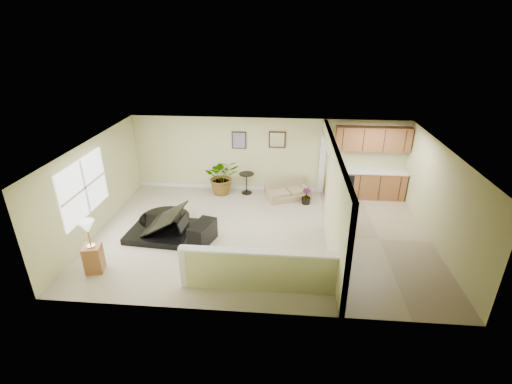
# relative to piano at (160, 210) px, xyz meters

# --- Properties ---
(floor) EXTENTS (9.00, 9.00, 0.00)m
(floor) POSITION_rel_piano_xyz_m (2.74, 0.05, -0.66)
(floor) COLOR tan
(floor) RESTS_ON ground
(back_wall) EXTENTS (9.00, 0.04, 2.50)m
(back_wall) POSITION_rel_piano_xyz_m (2.74, 3.05, 0.59)
(back_wall) COLOR #C5C587
(back_wall) RESTS_ON floor
(front_wall) EXTENTS (9.00, 0.04, 2.50)m
(front_wall) POSITION_rel_piano_xyz_m (2.74, -2.95, 0.59)
(front_wall) COLOR #C5C587
(front_wall) RESTS_ON floor
(left_wall) EXTENTS (0.04, 6.00, 2.50)m
(left_wall) POSITION_rel_piano_xyz_m (-1.76, 0.05, 0.59)
(left_wall) COLOR #C5C587
(left_wall) RESTS_ON floor
(right_wall) EXTENTS (0.04, 6.00, 2.50)m
(right_wall) POSITION_rel_piano_xyz_m (7.24, 0.05, 0.59)
(right_wall) COLOR #C5C587
(right_wall) RESTS_ON floor
(ceiling) EXTENTS (9.00, 6.00, 0.04)m
(ceiling) POSITION_rel_piano_xyz_m (2.74, 0.05, 1.84)
(ceiling) COLOR white
(ceiling) RESTS_ON back_wall
(kitchen_vinyl) EXTENTS (2.70, 6.00, 0.01)m
(kitchen_vinyl) POSITION_rel_piano_xyz_m (5.89, 0.05, -0.66)
(kitchen_vinyl) COLOR #988A67
(kitchen_vinyl) RESTS_ON floor
(interior_partition) EXTENTS (0.18, 5.99, 2.50)m
(interior_partition) POSITION_rel_piano_xyz_m (4.54, 0.31, 0.56)
(interior_partition) COLOR #C5C587
(interior_partition) RESTS_ON floor
(pony_half_wall) EXTENTS (3.42, 0.22, 1.00)m
(pony_half_wall) POSITION_rel_piano_xyz_m (2.82, -2.25, -0.14)
(pony_half_wall) COLOR #C5C587
(pony_half_wall) RESTS_ON floor
(left_window) EXTENTS (0.05, 2.15, 1.45)m
(left_window) POSITION_rel_piano_xyz_m (-1.74, -0.45, 0.79)
(left_window) COLOR white
(left_window) RESTS_ON left_wall
(wall_art_left) EXTENTS (0.48, 0.04, 0.58)m
(wall_art_left) POSITION_rel_piano_xyz_m (1.79, 3.02, 1.09)
(wall_art_left) COLOR #331D12
(wall_art_left) RESTS_ON back_wall
(wall_mirror) EXTENTS (0.55, 0.04, 0.55)m
(wall_mirror) POSITION_rel_piano_xyz_m (3.04, 3.02, 1.14)
(wall_mirror) COLOR #331D12
(wall_mirror) RESTS_ON back_wall
(kitchen_cabinets) EXTENTS (2.36, 0.65, 2.33)m
(kitchen_cabinets) POSITION_rel_piano_xyz_m (5.93, 2.79, 0.21)
(kitchen_cabinets) COLOR #9B5F32
(kitchen_cabinets) RESTS_ON floor
(piano) EXTENTS (2.05, 2.13, 1.58)m
(piano) POSITION_rel_piano_xyz_m (0.00, 0.00, 0.00)
(piano) COLOR black
(piano) RESTS_ON floor
(piano_bench) EXTENTS (0.66, 0.95, 0.57)m
(piano_bench) POSITION_rel_piano_xyz_m (1.26, -0.49, -0.37)
(piano_bench) COLOR black
(piano_bench) RESTS_ON floor
(loveseat) EXTENTS (1.65, 1.26, 0.78)m
(loveseat) POSITION_rel_piano_xyz_m (3.44, 2.47, -0.36)
(loveseat) COLOR #94815E
(loveseat) RESTS_ON floor
(accent_table) EXTENTS (0.49, 0.49, 0.71)m
(accent_table) POSITION_rel_piano_xyz_m (2.06, 2.70, -0.20)
(accent_table) COLOR black
(accent_table) RESTS_ON floor
(palm_plant) EXTENTS (1.31, 1.20, 1.23)m
(palm_plant) POSITION_rel_piano_xyz_m (1.26, 2.63, -0.06)
(palm_plant) COLOR black
(palm_plant) RESTS_ON floor
(small_plant) EXTENTS (0.37, 0.37, 0.52)m
(small_plant) POSITION_rel_piano_xyz_m (4.02, 2.07, -0.44)
(small_plant) COLOR black
(small_plant) RESTS_ON floor
(lamp_stand) EXTENTS (0.46, 0.46, 1.31)m
(lamp_stand) POSITION_rel_piano_xyz_m (-0.97, -1.89, -0.11)
(lamp_stand) COLOR #9B5F32
(lamp_stand) RESTS_ON floor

